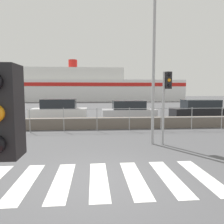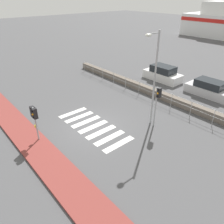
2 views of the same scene
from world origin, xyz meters
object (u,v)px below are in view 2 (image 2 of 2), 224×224
traffic_light_far (157,99)px  parked_car_white (163,74)px  traffic_light_near (34,115)px  streetlamp (153,71)px  parked_car_silver (209,89)px

traffic_light_far → parked_car_white: size_ratio=0.72×
traffic_light_near → streetlamp: streetlamp is taller
traffic_light_near → traffic_light_far: size_ratio=0.81×
traffic_light_far → parked_car_silver: 8.09m
streetlamp → parked_car_white: 10.00m
traffic_light_near → streetlamp: 7.91m
parked_car_white → parked_car_silver: (5.26, 0.00, -0.06)m
traffic_light_near → streetlamp: size_ratio=0.37×
traffic_light_far → parked_car_silver: traffic_light_far is taller
parked_car_white → parked_car_silver: parked_car_white is taller
parked_car_white → parked_car_silver: bearing=0.0°
streetlamp → parked_car_silver: bearing=88.2°
parked_car_white → streetlamp: bearing=-58.0°
traffic_light_far → parked_car_white: bearing=124.8°
streetlamp → parked_car_white: streetlamp is taller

